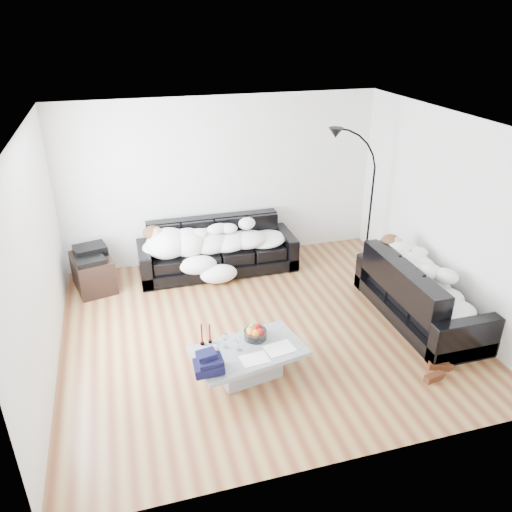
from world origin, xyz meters
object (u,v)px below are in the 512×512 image
object	(u,v)px
wine_glass_c	(239,344)
av_cabinet	(93,272)
sleeper_back	(218,235)
shoes	(436,372)
sofa_right	(421,291)
wine_glass_a	(225,341)
wine_glass_b	(217,350)
stereo	(90,253)
coffee_table	(249,362)
candle_left	(202,334)
sofa_back	(218,247)
candle_right	(210,334)
sleeper_right	(424,276)
fruit_bowl	(255,332)

from	to	relation	value
wine_glass_c	av_cabinet	xyz separation A→B (m)	(-1.57, 2.53, -0.19)
sleeper_back	shoes	xyz separation A→B (m)	(1.83, -3.12, -0.58)
sofa_right	wine_glass_a	bearing A→B (deg)	98.54
wine_glass_b	stereo	xyz separation A→B (m)	(-1.32, 2.56, 0.14)
wine_glass_a	stereo	xyz separation A→B (m)	(-1.44, 2.44, 0.13)
coffee_table	candle_left	world-z (taller)	candle_left
wine_glass_a	stereo	size ratio (longest dim) A/B	0.41
sofa_back	stereo	distance (m)	1.88
av_cabinet	coffee_table	bearing A→B (deg)	-69.99
sleeper_back	wine_glass_b	size ratio (longest dim) A/B	13.10
sofa_back	candle_right	size ratio (longest dim) A/B	10.22
sleeper_back	shoes	world-z (taller)	sleeper_back
sleeper_back	wine_glass_a	distance (m)	2.48
wine_glass_b	av_cabinet	size ratio (longest dim) A/B	0.21
wine_glass_a	wine_glass_c	bearing A→B (deg)	-33.84
wine_glass_a	wine_glass_c	world-z (taller)	wine_glass_a
av_cabinet	sofa_right	bearing A→B (deg)	-39.42
candle_left	stereo	size ratio (longest dim) A/B	0.61
sleeper_back	wine_glass_a	xyz separation A→B (m)	(-0.44, -2.44, -0.18)
sofa_back	shoes	bearing A→B (deg)	-59.96
sleeper_right	stereo	bearing A→B (deg)	63.93
coffee_table	av_cabinet	world-z (taller)	av_cabinet
stereo	shoes	bearing A→B (deg)	-54.08
candle_left	sleeper_back	bearing A→B (deg)	73.75
sofa_back	av_cabinet	distance (m)	1.88
stereo	wine_glass_b	bearing A→B (deg)	-76.72
sofa_back	candle_left	bearing A→B (deg)	-105.92
sofa_back	wine_glass_c	bearing A→B (deg)	-96.73
sleeper_back	wine_glass_c	size ratio (longest dim) A/B	11.74
candle_right	sofa_right	bearing A→B (deg)	5.43
stereo	fruit_bowl	bearing A→B (deg)	-66.57
wine_glass_a	shoes	size ratio (longest dim) A/B	0.46
sleeper_back	wine_glass_b	xyz separation A→B (m)	(-0.56, -2.56, -0.19)
wine_glass_a	stereo	distance (m)	2.83
stereo	sleeper_back	bearing A→B (deg)	-14.02
coffee_table	stereo	size ratio (longest dim) A/B	2.75
sofa_right	candle_left	distance (m)	2.96
av_cabinet	fruit_bowl	bearing A→B (deg)	-65.92
wine_glass_b	candle_right	xyz separation A→B (m)	(-0.03, 0.26, 0.04)
sleeper_back	wine_glass_a	world-z (taller)	sleeper_back
shoes	stereo	xyz separation A→B (m)	(-3.71, 3.12, 0.53)
sofa_right	wine_glass_a	size ratio (longest dim) A/B	11.29
sleeper_back	candle_left	distance (m)	2.41
fruit_bowl	wine_glass_b	distance (m)	0.52
wine_glass_c	fruit_bowl	bearing A→B (deg)	36.19
sleeper_back	wine_glass_a	bearing A→B (deg)	-100.17
sofa_right	fruit_bowl	world-z (taller)	sofa_right
sofa_right	sleeper_right	bearing A→B (deg)	0.00
sleeper_back	fruit_bowl	world-z (taller)	sleeper_back
sofa_right	wine_glass_c	world-z (taller)	sofa_right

